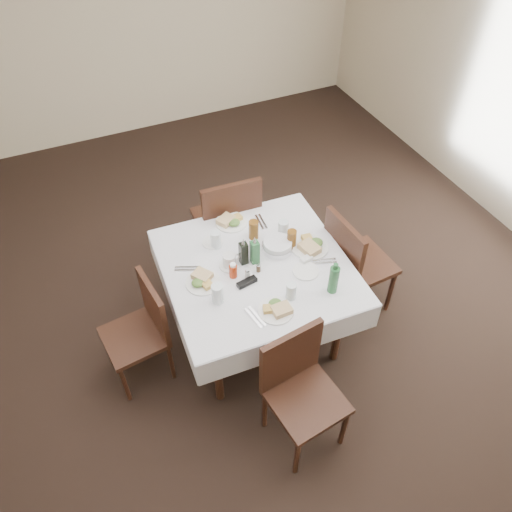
{
  "coord_description": "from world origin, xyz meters",
  "views": [
    {
      "loc": [
        -0.79,
        -2.17,
        3.31
      ],
      "look_at": [
        0.23,
        0.11,
        0.8
      ],
      "focal_mm": 35.0,
      "sensor_mm": 36.0,
      "label": 1
    }
  ],
  "objects_px": {
    "water_s": "(291,291)",
    "green_bottle": "(334,279)",
    "oil_cruet_green": "(255,251)",
    "chair_west": "(144,326)",
    "bread_basket": "(277,246)",
    "dining_table": "(256,273)",
    "coffee_mug": "(230,261)",
    "chair_north": "(228,219)",
    "oil_cruet_dark": "(244,252)",
    "chair_east": "(352,260)",
    "water_w": "(218,294)",
    "chair_south": "(299,383)",
    "ketchup_bottle": "(233,271)",
    "water_n": "(216,240)",
    "water_e": "(283,229)"
  },
  "relations": [
    {
      "from": "oil_cruet_dark",
      "to": "water_s",
      "type": "bearing_deg",
      "value": -69.82
    },
    {
      "from": "chair_west",
      "to": "bread_basket",
      "type": "distance_m",
      "value": 1.11
    },
    {
      "from": "chair_north",
      "to": "bread_basket",
      "type": "bearing_deg",
      "value": -78.24
    },
    {
      "from": "water_s",
      "to": "oil_cruet_green",
      "type": "bearing_deg",
      "value": 101.6
    },
    {
      "from": "oil_cruet_dark",
      "to": "green_bottle",
      "type": "bearing_deg",
      "value": -47.95
    },
    {
      "from": "dining_table",
      "to": "water_w",
      "type": "distance_m",
      "value": 0.44
    },
    {
      "from": "dining_table",
      "to": "water_w",
      "type": "xyz_separation_m",
      "value": [
        -0.36,
        -0.19,
        0.16
      ]
    },
    {
      "from": "water_w",
      "to": "water_e",
      "type": "bearing_deg",
      "value": 30.02
    },
    {
      "from": "coffee_mug",
      "to": "chair_south",
      "type": "bearing_deg",
      "value": -84.42
    },
    {
      "from": "chair_north",
      "to": "chair_south",
      "type": "xyz_separation_m",
      "value": [
        -0.16,
        -1.57,
        -0.06
      ]
    },
    {
      "from": "oil_cruet_green",
      "to": "ketchup_bottle",
      "type": "height_order",
      "value": "oil_cruet_green"
    },
    {
      "from": "dining_table",
      "to": "coffee_mug",
      "type": "relative_size",
      "value": 8.34
    },
    {
      "from": "chair_east",
      "to": "bread_basket",
      "type": "xyz_separation_m",
      "value": [
        -0.58,
        0.16,
        0.24
      ]
    },
    {
      "from": "oil_cruet_dark",
      "to": "chair_east",
      "type": "bearing_deg",
      "value": -8.91
    },
    {
      "from": "oil_cruet_dark",
      "to": "ketchup_bottle",
      "type": "height_order",
      "value": "oil_cruet_dark"
    },
    {
      "from": "green_bottle",
      "to": "chair_east",
      "type": "bearing_deg",
      "value": 40.45
    },
    {
      "from": "bread_basket",
      "to": "green_bottle",
      "type": "relative_size",
      "value": 0.91
    },
    {
      "from": "water_w",
      "to": "oil_cruet_green",
      "type": "xyz_separation_m",
      "value": [
        0.37,
        0.23,
        0.03
      ]
    },
    {
      "from": "chair_west",
      "to": "ketchup_bottle",
      "type": "height_order",
      "value": "ketchup_bottle"
    },
    {
      "from": "chair_west",
      "to": "oil_cruet_green",
      "type": "distance_m",
      "value": 0.94
    },
    {
      "from": "water_e",
      "to": "chair_south",
      "type": "bearing_deg",
      "value": -110.61
    },
    {
      "from": "chair_north",
      "to": "coffee_mug",
      "type": "xyz_separation_m",
      "value": [
        -0.25,
        -0.66,
        0.22
      ]
    },
    {
      "from": "chair_south",
      "to": "chair_west",
      "type": "relative_size",
      "value": 1.07
    },
    {
      "from": "water_w",
      "to": "green_bottle",
      "type": "xyz_separation_m",
      "value": [
        0.73,
        -0.23,
        0.04
      ]
    },
    {
      "from": "water_s",
      "to": "green_bottle",
      "type": "height_order",
      "value": "green_bottle"
    },
    {
      "from": "chair_west",
      "to": "water_w",
      "type": "relative_size",
      "value": 5.9
    },
    {
      "from": "water_w",
      "to": "bread_basket",
      "type": "relative_size",
      "value": 0.63
    },
    {
      "from": "water_s",
      "to": "coffee_mug",
      "type": "height_order",
      "value": "water_s"
    },
    {
      "from": "chair_west",
      "to": "water_w",
      "type": "bearing_deg",
      "value": -23.63
    },
    {
      "from": "ketchup_bottle",
      "to": "water_e",
      "type": "bearing_deg",
      "value": 24.35
    },
    {
      "from": "water_s",
      "to": "coffee_mug",
      "type": "distance_m",
      "value": 0.51
    },
    {
      "from": "water_s",
      "to": "bread_basket",
      "type": "relative_size",
      "value": 0.55
    },
    {
      "from": "chair_west",
      "to": "water_s",
      "type": "bearing_deg",
      "value": -22.23
    },
    {
      "from": "dining_table",
      "to": "chair_east",
      "type": "xyz_separation_m",
      "value": [
        0.78,
        -0.07,
        -0.12
      ]
    },
    {
      "from": "chair_east",
      "to": "water_n",
      "type": "height_order",
      "value": "chair_east"
    },
    {
      "from": "green_bottle",
      "to": "bread_basket",
      "type": "bearing_deg",
      "value": 107.71
    },
    {
      "from": "chair_east",
      "to": "oil_cruet_green",
      "type": "relative_size",
      "value": 4.08
    },
    {
      "from": "chair_north",
      "to": "coffee_mug",
      "type": "relative_size",
      "value": 6.37
    },
    {
      "from": "chair_east",
      "to": "coffee_mug",
      "type": "bearing_deg",
      "value": 171.58
    },
    {
      "from": "chair_east",
      "to": "water_e",
      "type": "xyz_separation_m",
      "value": [
        -0.48,
        0.26,
        0.28
      ]
    },
    {
      "from": "chair_north",
      "to": "chair_east",
      "type": "distance_m",
      "value": 1.07
    },
    {
      "from": "chair_east",
      "to": "oil_cruet_dark",
      "type": "bearing_deg",
      "value": 171.09
    },
    {
      "from": "chair_south",
      "to": "water_e",
      "type": "relative_size",
      "value": 6.42
    },
    {
      "from": "water_w",
      "to": "coffee_mug",
      "type": "xyz_separation_m",
      "value": [
        0.19,
        0.26,
        -0.02
      ]
    },
    {
      "from": "chair_east",
      "to": "coffee_mug",
      "type": "height_order",
      "value": "chair_east"
    },
    {
      "from": "water_n",
      "to": "oil_cruet_dark",
      "type": "bearing_deg",
      "value": -62.53
    },
    {
      "from": "water_n",
      "to": "green_bottle",
      "type": "distance_m",
      "value": 0.91
    },
    {
      "from": "water_e",
      "to": "coffee_mug",
      "type": "height_order",
      "value": "water_e"
    },
    {
      "from": "chair_north",
      "to": "ketchup_bottle",
      "type": "bearing_deg",
      "value": -109.0
    },
    {
      "from": "water_w",
      "to": "bread_basket",
      "type": "height_order",
      "value": "water_w"
    }
  ]
}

